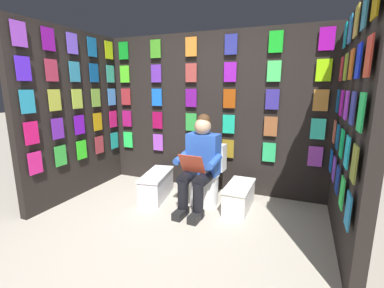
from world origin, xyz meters
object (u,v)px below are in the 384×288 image
at_px(toilet, 206,178).
at_px(comic_longbox_near, 239,197).
at_px(comic_longbox_far, 157,185).
at_px(person_reading, 200,163).

height_order(toilet, comic_longbox_near, toilet).
height_order(toilet, comic_longbox_far, toilet).
bearing_deg(comic_longbox_near, toilet, -6.38).
xyz_separation_m(person_reading, comic_longbox_near, (-0.47, -0.17, -0.44)).
distance_m(person_reading, comic_longbox_far, 0.80).
bearing_deg(person_reading, comic_longbox_near, -157.26).
distance_m(toilet, comic_longbox_far, 0.71).
relative_size(toilet, comic_longbox_far, 0.99).
bearing_deg(toilet, comic_longbox_near, 175.92).
height_order(person_reading, comic_longbox_near, person_reading).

